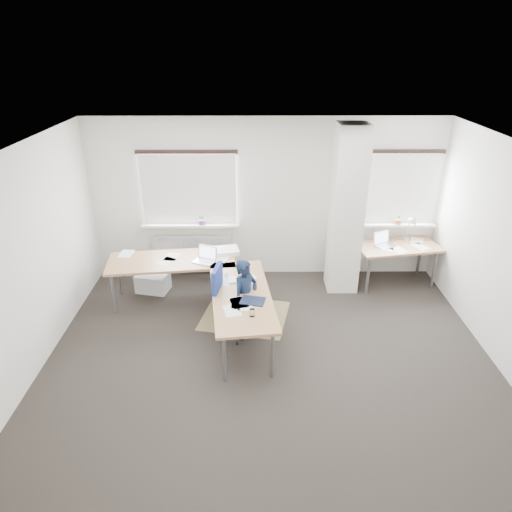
{
  "coord_description": "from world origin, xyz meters",
  "views": [
    {
      "loc": [
        -0.21,
        -5.0,
        3.91
      ],
      "look_at": [
        -0.17,
        0.9,
        1.09
      ],
      "focal_mm": 32.0,
      "sensor_mm": 36.0,
      "label": 1
    }
  ],
  "objects_px": {
    "desk_main": "(207,277)",
    "task_chair": "(232,316)",
    "person": "(246,299)",
    "desk_side": "(397,248)"
  },
  "relations": [
    {
      "from": "person",
      "to": "desk_side",
      "type": "bearing_deg",
      "value": -17.81
    },
    {
      "from": "desk_main",
      "to": "person",
      "type": "height_order",
      "value": "person"
    },
    {
      "from": "desk_side",
      "to": "person",
      "type": "bearing_deg",
      "value": -159.09
    },
    {
      "from": "person",
      "to": "desk_main",
      "type": "bearing_deg",
      "value": 90.99
    },
    {
      "from": "task_chair",
      "to": "person",
      "type": "distance_m",
      "value": 0.36
    },
    {
      "from": "desk_main",
      "to": "person",
      "type": "relative_size",
      "value": 2.24
    },
    {
      "from": "task_chair",
      "to": "person",
      "type": "relative_size",
      "value": 0.9
    },
    {
      "from": "desk_main",
      "to": "task_chair",
      "type": "relative_size",
      "value": 2.49
    },
    {
      "from": "desk_main",
      "to": "task_chair",
      "type": "height_order",
      "value": "task_chair"
    },
    {
      "from": "desk_side",
      "to": "task_chair",
      "type": "distance_m",
      "value": 3.18
    }
  ]
}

